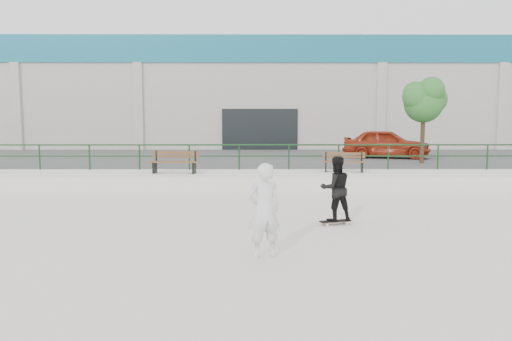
{
  "coord_description": "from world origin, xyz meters",
  "views": [
    {
      "loc": [
        -0.43,
        -9.16,
        2.53
      ],
      "look_at": [
        -0.37,
        2.0,
        1.38
      ],
      "focal_mm": 35.0,
      "sensor_mm": 36.0,
      "label": 1
    }
  ],
  "objects_px": {
    "bench_right": "(344,162)",
    "seated_skater": "(264,211)",
    "bench_left": "(175,162)",
    "standing_skater": "(336,189)",
    "skateboard": "(335,221)",
    "red_car": "(386,143)",
    "tree": "(424,99)"
  },
  "relations": [
    {
      "from": "red_car",
      "to": "standing_skater",
      "type": "bearing_deg",
      "value": 176.92
    },
    {
      "from": "red_car",
      "to": "seated_skater",
      "type": "distance_m",
      "value": 18.34
    },
    {
      "from": "tree",
      "to": "standing_skater",
      "type": "distance_m",
      "value": 12.89
    },
    {
      "from": "tree",
      "to": "red_car",
      "type": "distance_m",
      "value": 3.83
    },
    {
      "from": "standing_skater",
      "to": "skateboard",
      "type": "bearing_deg",
      "value": 53.34
    },
    {
      "from": "skateboard",
      "to": "seated_skater",
      "type": "bearing_deg",
      "value": -140.86
    },
    {
      "from": "bench_right",
      "to": "seated_skater",
      "type": "bearing_deg",
      "value": -100.26
    },
    {
      "from": "skateboard",
      "to": "bench_left",
      "type": "bearing_deg",
      "value": 106.88
    },
    {
      "from": "seated_skater",
      "to": "red_car",
      "type": "bearing_deg",
      "value": -129.58
    },
    {
      "from": "seated_skater",
      "to": "bench_left",
      "type": "bearing_deg",
      "value": -90.0
    },
    {
      "from": "bench_left",
      "to": "seated_skater",
      "type": "xyz_separation_m",
      "value": [
        3.15,
        -9.72,
        -0.04
      ]
    },
    {
      "from": "standing_skater",
      "to": "red_car",
      "type": "bearing_deg",
      "value": -119.39
    },
    {
      "from": "bench_left",
      "to": "skateboard",
      "type": "distance_m",
      "value": 8.5
    },
    {
      "from": "standing_skater",
      "to": "seated_skater",
      "type": "bearing_deg",
      "value": 47.87
    },
    {
      "from": "bench_left",
      "to": "seated_skater",
      "type": "relative_size",
      "value": 1.06
    },
    {
      "from": "bench_left",
      "to": "seated_skater",
      "type": "height_order",
      "value": "seated_skater"
    },
    {
      "from": "standing_skater",
      "to": "seated_skater",
      "type": "xyz_separation_m",
      "value": [
        -1.78,
        -2.85,
        -0.0
      ]
    },
    {
      "from": "tree",
      "to": "seated_skater",
      "type": "relative_size",
      "value": 2.25
    },
    {
      "from": "bench_right",
      "to": "red_car",
      "type": "height_order",
      "value": "red_car"
    },
    {
      "from": "skateboard",
      "to": "seated_skater",
      "type": "height_order",
      "value": "seated_skater"
    },
    {
      "from": "bench_left",
      "to": "standing_skater",
      "type": "distance_m",
      "value": 8.46
    },
    {
      "from": "tree",
      "to": "bench_right",
      "type": "bearing_deg",
      "value": -138.24
    },
    {
      "from": "skateboard",
      "to": "red_car",
      "type": "bearing_deg",
      "value": 51.88
    },
    {
      "from": "standing_skater",
      "to": "bench_right",
      "type": "bearing_deg",
      "value": -111.79
    },
    {
      "from": "bench_right",
      "to": "standing_skater",
      "type": "height_order",
      "value": "standing_skater"
    },
    {
      "from": "seated_skater",
      "to": "tree",
      "type": "bearing_deg",
      "value": -136.55
    },
    {
      "from": "bench_right",
      "to": "red_car",
      "type": "relative_size",
      "value": 0.38
    },
    {
      "from": "bench_right",
      "to": "red_car",
      "type": "bearing_deg",
      "value": 71.1
    },
    {
      "from": "red_car",
      "to": "standing_skater",
      "type": "xyz_separation_m",
      "value": [
        -4.97,
        -14.2,
        -0.38
      ]
    },
    {
      "from": "bench_left",
      "to": "bench_right",
      "type": "bearing_deg",
      "value": 8.45
    },
    {
      "from": "bench_left",
      "to": "standing_skater",
      "type": "xyz_separation_m",
      "value": [
        4.94,
        -6.87,
        -0.04
      ]
    },
    {
      "from": "bench_right",
      "to": "bench_left",
      "type": "bearing_deg",
      "value": -168.44
    }
  ]
}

